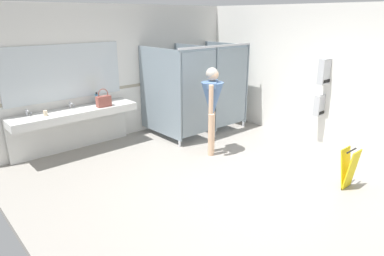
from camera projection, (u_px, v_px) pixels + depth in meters
The scene contains 15 objects.
ground_plane at pixel (240, 188), 5.23m from camera, with size 5.88×6.99×0.10m, color gray.
wall_back at pixel (125, 72), 7.11m from camera, with size 5.88×0.12×2.70m, color silver.
wall_side_right at pixel (336, 78), 6.48m from camera, with size 0.12×6.99×2.70m, color silver.
wall_back_tile_band at pixel (127, 87), 7.16m from camera, with size 5.88×0.01×0.06m, color #9E937F.
vanity_counter at pixel (74, 120), 6.33m from camera, with size 2.30×0.56×0.95m.
mirror_panel at pixel (64, 72), 6.20m from camera, with size 2.20×0.02×1.00m, color silver.
bathroom_stalls at pixel (201, 87), 7.33m from camera, with size 1.99×1.38×1.92m.
paper_towel_dispenser_upper at pixel (326, 71), 6.47m from camera, with size 0.40×0.13×0.48m.
paper_towel_dispenser_lower at pixel (320, 105), 6.71m from camera, with size 0.30×0.13×0.41m.
person_standing at pixel (212, 101), 6.09m from camera, with size 0.56×0.56×1.62m.
handbag at pixel (104, 101), 6.39m from camera, with size 0.27×0.12×0.35m.
soap_dispenser at pixel (97, 99), 6.62m from camera, with size 0.07×0.07×0.22m.
paper_cup at pixel (45, 113), 5.82m from camera, with size 0.07×0.07×0.09m, color beige.
wet_floor_sign at pixel (349, 168), 5.04m from camera, with size 0.28×0.19×0.62m.
floor_drain_cover at pixel (293, 162), 6.01m from camera, with size 0.14×0.14×0.01m, color #B7BABF.
Camera 1 is at (-3.64, -3.02, 2.48)m, focal length 31.71 mm.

